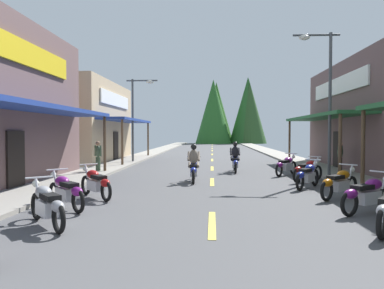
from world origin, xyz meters
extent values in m
cube|color=#4C4C4F|center=(0.00, 27.25, -0.05)|extent=(9.75, 84.50, 0.10)
cube|color=gray|center=(-5.92, 27.25, 0.06)|extent=(2.08, 84.50, 0.12)
cube|color=gray|center=(5.92, 27.25, 0.06)|extent=(2.08, 84.50, 0.12)
cube|color=#E0C64C|center=(0.00, 8.46, 0.01)|extent=(0.16, 2.40, 0.01)
cube|color=#E0C64C|center=(0.00, 15.31, 0.01)|extent=(0.16, 2.40, 0.01)
cube|color=#E0C64C|center=(0.00, 20.86, 0.01)|extent=(0.16, 2.40, 0.01)
cube|color=#E0C64C|center=(0.00, 27.09, 0.01)|extent=(0.16, 2.40, 0.01)
cube|color=#E0C64C|center=(0.00, 33.88, 0.01)|extent=(0.16, 2.40, 0.01)
cube|color=#E0C64C|center=(0.00, 40.71, 0.01)|extent=(0.16, 2.40, 0.01)
cube|color=#E0C64C|center=(0.00, 46.47, 0.01)|extent=(0.16, 2.40, 0.01)
cube|color=#E0C64C|center=(0.00, 53.47, 0.01)|extent=(0.16, 2.40, 0.01)
cube|color=#E0C64C|center=(0.00, 60.26, 0.01)|extent=(0.16, 2.40, 0.01)
cube|color=navy|center=(-6.06, 12.82, 2.90)|extent=(1.80, 11.17, 0.16)
cylinder|color=brown|center=(-5.36, 18.20, 1.41)|extent=(0.14, 0.14, 2.82)
cube|color=yellow|center=(-6.90, 12.82, 4.97)|extent=(0.10, 8.69, 0.90)
cube|color=black|center=(-6.92, 12.82, 1.05)|extent=(0.08, 1.10, 2.10)
cube|color=tan|center=(-10.62, 26.05, 2.80)|extent=(7.31, 10.08, 5.59)
cube|color=navy|center=(-6.06, 26.05, 2.90)|extent=(1.80, 9.07, 0.16)
cylinder|color=brown|center=(-5.36, 21.71, 1.41)|extent=(0.14, 0.14, 2.82)
cylinder|color=brown|center=(-5.36, 30.38, 1.41)|extent=(0.14, 0.14, 2.82)
cube|color=white|center=(-6.90, 26.05, 4.36)|extent=(0.10, 7.06, 0.90)
cube|color=black|center=(-6.92, 26.05, 1.05)|extent=(0.08, 1.10, 2.10)
cylinder|color=brown|center=(5.36, 13.63, 1.41)|extent=(0.14, 0.14, 2.82)
cube|color=#236033|center=(6.06, 20.89, 2.90)|extent=(1.80, 10.29, 0.16)
cylinder|color=brown|center=(5.36, 15.94, 1.41)|extent=(0.14, 0.14, 2.82)
cylinder|color=brown|center=(5.36, 25.83, 1.41)|extent=(0.14, 0.14, 2.82)
cube|color=white|center=(6.90, 20.89, 4.60)|extent=(0.10, 8.00, 0.90)
cube|color=black|center=(6.92, 20.89, 1.05)|extent=(0.08, 1.10, 2.10)
cylinder|color=#474C51|center=(-5.28, 24.21, 2.78)|extent=(0.14, 0.14, 5.57)
cylinder|color=#474C51|center=(-4.64, 24.21, 5.47)|extent=(2.07, 0.10, 0.10)
ellipsoid|color=silver|center=(-4.12, 24.21, 5.37)|extent=(0.50, 0.30, 0.24)
cylinder|color=#474C51|center=(5.28, 17.05, 3.25)|extent=(0.14, 0.14, 6.50)
cylinder|color=#474C51|center=(4.64, 17.05, 6.40)|extent=(2.07, 0.10, 0.10)
ellipsoid|color=silver|center=(4.12, 17.05, 6.30)|extent=(0.50, 0.30, 0.24)
torus|color=black|center=(3.22, 7.47, 0.32)|extent=(0.47, 0.57, 0.64)
ellipsoid|color=#99999E|center=(3.25, 7.51, 0.55)|extent=(0.46, 0.49, 0.24)
torus|color=black|center=(3.32, 9.36, 0.32)|extent=(0.59, 0.44, 0.64)
cube|color=silver|center=(3.94, 9.78, 0.40)|extent=(0.74, 0.62, 0.32)
ellipsoid|color=#721972|center=(4.10, 9.89, 0.72)|extent=(0.64, 0.58, 0.28)
cube|color=black|center=(3.73, 9.64, 0.68)|extent=(0.65, 0.57, 0.12)
ellipsoid|color=#721972|center=(3.36, 9.38, 0.55)|extent=(0.50, 0.44, 0.24)
cylinder|color=silver|center=(4.45, 10.12, 0.65)|extent=(0.34, 0.26, 0.71)
cylinder|color=silver|center=(4.35, 10.05, 1.02)|extent=(0.37, 0.52, 0.04)
torus|color=black|center=(4.48, 12.32, 0.32)|extent=(0.54, 0.51, 0.64)
torus|color=black|center=(3.38, 11.30, 0.32)|extent=(0.54, 0.51, 0.64)
cube|color=silver|center=(3.93, 11.81, 0.40)|extent=(0.70, 0.68, 0.32)
ellipsoid|color=#BF660C|center=(4.08, 11.94, 0.72)|extent=(0.63, 0.61, 0.28)
cube|color=black|center=(3.75, 11.64, 0.68)|extent=(0.63, 0.61, 0.12)
ellipsoid|color=#BF660C|center=(3.42, 11.33, 0.55)|extent=(0.49, 0.47, 0.24)
cylinder|color=silver|center=(4.39, 12.23, 0.65)|extent=(0.31, 0.30, 0.71)
cylinder|color=silver|center=(4.30, 12.15, 1.02)|extent=(0.44, 0.47, 0.04)
sphere|color=white|center=(4.51, 12.34, 0.85)|extent=(0.16, 0.16, 0.16)
torus|color=black|center=(3.92, 14.45, 0.32)|extent=(0.45, 0.58, 0.64)
torus|color=black|center=(3.06, 13.22, 0.32)|extent=(0.45, 0.58, 0.64)
cube|color=silver|center=(3.49, 13.83, 0.40)|extent=(0.63, 0.73, 0.32)
ellipsoid|color=navy|center=(3.61, 14.00, 0.72)|extent=(0.58, 0.64, 0.28)
cube|color=black|center=(3.35, 13.63, 0.68)|extent=(0.57, 0.65, 0.12)
ellipsoid|color=navy|center=(3.09, 13.26, 0.55)|extent=(0.45, 0.50, 0.24)
cylinder|color=silver|center=(3.85, 14.34, 0.65)|extent=(0.26, 0.34, 0.71)
cylinder|color=silver|center=(3.78, 14.24, 1.02)|extent=(0.51, 0.38, 0.04)
sphere|color=white|center=(3.94, 14.47, 0.85)|extent=(0.16, 0.16, 0.16)
torus|color=black|center=(4.51, 16.14, 0.32)|extent=(0.53, 0.51, 0.64)
torus|color=black|center=(3.42, 15.11, 0.32)|extent=(0.53, 0.51, 0.64)
cube|color=silver|center=(3.97, 15.63, 0.40)|extent=(0.70, 0.69, 0.32)
ellipsoid|color=#A51414|center=(4.11, 15.76, 0.72)|extent=(0.63, 0.62, 0.28)
cube|color=black|center=(3.79, 15.45, 0.68)|extent=(0.63, 0.62, 0.12)
ellipsoid|color=#A51414|center=(3.46, 15.14, 0.55)|extent=(0.48, 0.48, 0.24)
cylinder|color=silver|center=(4.41, 16.05, 0.65)|extent=(0.31, 0.30, 0.71)
cylinder|color=silver|center=(4.33, 15.97, 1.02)|extent=(0.44, 0.46, 0.04)
sphere|color=white|center=(4.53, 16.16, 0.85)|extent=(0.16, 0.16, 0.16)
torus|color=black|center=(3.97, 18.37, 0.32)|extent=(0.46, 0.57, 0.64)
torus|color=black|center=(3.06, 17.17, 0.32)|extent=(0.46, 0.57, 0.64)
cube|color=silver|center=(3.51, 17.77, 0.40)|extent=(0.64, 0.73, 0.32)
ellipsoid|color=#721972|center=(3.63, 17.93, 0.72)|extent=(0.59, 0.64, 0.28)
cube|color=black|center=(3.36, 17.57, 0.68)|extent=(0.58, 0.65, 0.12)
ellipsoid|color=#721972|center=(3.09, 17.21, 0.55)|extent=(0.46, 0.50, 0.24)
cylinder|color=silver|center=(3.89, 18.27, 0.65)|extent=(0.27, 0.33, 0.71)
cylinder|color=silver|center=(3.82, 18.17, 1.02)|extent=(0.50, 0.39, 0.04)
sphere|color=white|center=(3.98, 18.39, 0.85)|extent=(0.16, 0.16, 0.16)
torus|color=black|center=(-4.09, 8.63, 0.32)|extent=(0.51, 0.54, 0.64)
torus|color=black|center=(-3.08, 7.52, 0.32)|extent=(0.51, 0.54, 0.64)
cube|color=silver|center=(-3.58, 8.08, 0.40)|extent=(0.68, 0.71, 0.32)
ellipsoid|color=#99999E|center=(-3.72, 8.22, 0.72)|extent=(0.61, 0.63, 0.28)
cube|color=black|center=(-3.41, 7.89, 0.68)|extent=(0.61, 0.63, 0.12)
ellipsoid|color=#99999E|center=(-3.11, 7.56, 0.55)|extent=(0.47, 0.49, 0.24)
cylinder|color=silver|center=(-4.00, 8.53, 0.65)|extent=(0.29, 0.31, 0.71)
cylinder|color=silver|center=(-3.92, 8.45, 1.02)|extent=(0.47, 0.43, 0.04)
sphere|color=white|center=(-4.11, 8.65, 0.85)|extent=(0.16, 0.16, 0.16)
torus|color=black|center=(-4.44, 10.35, 0.32)|extent=(0.53, 0.52, 0.64)
torus|color=black|center=(-3.36, 9.31, 0.32)|extent=(0.53, 0.52, 0.64)
cube|color=silver|center=(-3.90, 9.83, 0.40)|extent=(0.70, 0.69, 0.32)
ellipsoid|color=#721972|center=(-4.04, 9.97, 0.72)|extent=(0.63, 0.62, 0.28)
cube|color=black|center=(-3.72, 9.66, 0.68)|extent=(0.63, 0.62, 0.12)
ellipsoid|color=#721972|center=(-3.39, 9.35, 0.55)|extent=(0.48, 0.48, 0.24)
cylinder|color=silver|center=(-4.34, 10.26, 0.65)|extent=(0.31, 0.30, 0.71)
cylinder|color=silver|center=(-4.26, 10.18, 1.02)|extent=(0.45, 0.46, 0.04)
sphere|color=white|center=(-4.46, 10.37, 0.85)|extent=(0.16, 0.16, 0.16)
torus|color=black|center=(-4.11, 11.99, 0.32)|extent=(0.50, 0.54, 0.64)
torus|color=black|center=(-3.11, 10.88, 0.32)|extent=(0.50, 0.54, 0.64)
cube|color=silver|center=(-3.61, 11.43, 0.40)|extent=(0.68, 0.71, 0.32)
ellipsoid|color=#A51414|center=(-3.75, 11.58, 0.72)|extent=(0.61, 0.63, 0.28)
cube|color=black|center=(-3.44, 11.25, 0.68)|extent=(0.61, 0.63, 0.12)
ellipsoid|color=#A51414|center=(-3.14, 10.91, 0.55)|extent=(0.47, 0.49, 0.24)
cylinder|color=silver|center=(-4.03, 11.89, 0.65)|extent=(0.29, 0.32, 0.71)
cylinder|color=silver|center=(-3.95, 11.81, 1.02)|extent=(0.47, 0.43, 0.04)
sphere|color=white|center=(-4.13, 12.01, 0.85)|extent=(0.16, 0.16, 0.16)
torus|color=black|center=(-0.78, 16.07, 0.32)|extent=(0.12, 0.64, 0.64)
torus|color=black|center=(-0.73, 14.57, 0.32)|extent=(0.12, 0.64, 0.64)
cube|color=silver|center=(-0.76, 15.32, 0.40)|extent=(0.30, 0.71, 0.32)
ellipsoid|color=navy|center=(-0.77, 15.52, 0.72)|extent=(0.34, 0.57, 0.28)
cube|color=black|center=(-0.75, 15.07, 0.68)|extent=(0.30, 0.61, 0.12)
ellipsoid|color=navy|center=(-0.74, 14.62, 0.55)|extent=(0.25, 0.45, 0.24)
cylinder|color=silver|center=(-0.78, 15.94, 0.65)|extent=(0.07, 0.37, 0.71)
cylinder|color=silver|center=(-0.78, 15.82, 1.02)|extent=(0.60, 0.06, 0.04)
sphere|color=white|center=(-0.79, 16.10, 0.85)|extent=(0.16, 0.16, 0.16)
ellipsoid|color=#726659|center=(-0.75, 15.17, 1.05)|extent=(0.39, 0.39, 0.64)
sphere|color=black|center=(-0.76, 15.22, 1.45)|extent=(0.24, 0.24, 0.24)
cylinder|color=#726659|center=(-0.92, 15.34, 0.70)|extent=(0.15, 0.43, 0.24)
cylinder|color=#726659|center=(-0.97, 15.46, 1.05)|extent=(0.12, 0.51, 0.40)
cylinder|color=#726659|center=(-0.60, 15.35, 0.70)|extent=(0.15, 0.43, 0.24)
cylinder|color=#726659|center=(-0.56, 15.48, 1.05)|extent=(0.12, 0.51, 0.40)
torus|color=black|center=(1.19, 19.83, 0.32)|extent=(0.11, 0.64, 0.64)
torus|color=black|center=(1.16, 18.33, 0.32)|extent=(0.11, 0.64, 0.64)
cube|color=silver|center=(1.18, 19.08, 0.40)|extent=(0.30, 0.71, 0.32)
ellipsoid|color=navy|center=(1.18, 19.28, 0.72)|extent=(0.33, 0.57, 0.28)
cube|color=black|center=(1.17, 18.83, 0.68)|extent=(0.29, 0.61, 0.12)
ellipsoid|color=navy|center=(1.16, 18.38, 0.55)|extent=(0.25, 0.45, 0.24)
cylinder|color=silver|center=(1.19, 19.70, 0.65)|extent=(0.07, 0.37, 0.71)
cylinder|color=silver|center=(1.19, 19.58, 1.02)|extent=(0.60, 0.05, 0.04)
sphere|color=white|center=(1.19, 19.86, 0.85)|extent=(0.16, 0.16, 0.16)
ellipsoid|color=black|center=(1.17, 18.93, 1.05)|extent=(0.39, 0.39, 0.64)
sphere|color=black|center=(1.17, 18.98, 1.45)|extent=(0.24, 0.24, 0.24)
cylinder|color=black|center=(1.02, 19.11, 0.70)|extent=(0.15, 0.43, 0.24)
cylinder|color=black|center=(0.97, 19.24, 1.05)|extent=(0.11, 0.51, 0.40)
cylinder|color=black|center=(1.34, 19.10, 0.70)|extent=(0.15, 0.43, 0.24)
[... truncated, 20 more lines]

